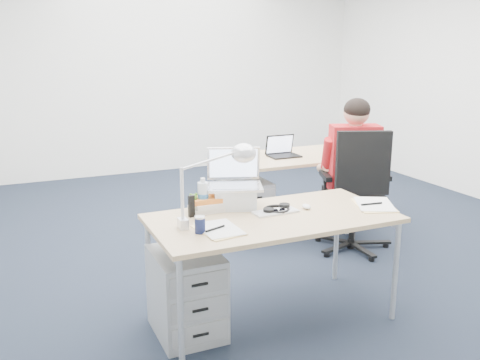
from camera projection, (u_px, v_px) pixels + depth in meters
name	position (u px, v px, depth m)	size (l,w,h in m)	color
floor	(277.00, 249.00, 4.90)	(7.00, 7.00, 0.00)	#19212D
room	(281.00, 57.00, 4.47)	(6.02, 7.02, 2.80)	white
desk_near	(273.00, 223.00, 3.51)	(1.60, 0.80, 0.73)	tan
desk_far	(295.00, 160.00, 5.41)	(1.60, 0.80, 0.73)	tan
office_chair	(353.00, 216.00, 4.81)	(0.91, 0.91, 1.12)	black
seated_person	(349.00, 172.00, 4.90)	(0.60, 0.82, 1.36)	red
drawer_pedestal_near	(186.00, 293.00, 3.42)	(0.40, 0.50, 0.55)	#A2A5A7
drawer_pedestal_far	(245.00, 208.00, 5.19)	(0.40, 0.50, 0.55)	#A2A5A7
silver_laptop	(235.00, 179.00, 3.64)	(0.37, 0.29, 0.39)	silver
wireless_keyboard	(275.00, 212.00, 3.56)	(0.30, 0.12, 0.02)	white
computer_mouse	(306.00, 207.00, 3.65)	(0.05, 0.09, 0.03)	white
headphones	(277.00, 208.00, 3.59)	(0.23, 0.18, 0.04)	black
can_koozie	(200.00, 225.00, 3.17)	(0.06, 0.06, 0.10)	#151D43
water_bottle	(203.00, 195.00, 3.55)	(0.07, 0.07, 0.23)	silver
bear_figurine	(194.00, 203.00, 3.54)	(0.07, 0.06, 0.14)	#30701D
book_stack	(206.00, 204.00, 3.59)	(0.21, 0.16, 0.10)	silver
cordless_phone	(192.00, 206.00, 3.46)	(0.04, 0.02, 0.15)	black
papers_left	(218.00, 230.00, 3.22)	(0.22, 0.32, 0.01)	#FFE093
papers_right	(374.00, 205.00, 3.71)	(0.24, 0.34, 0.01)	#FFE093
sunglasses	(279.00, 212.00, 3.55)	(0.10, 0.05, 0.02)	black
desk_lamp	(206.00, 185.00, 3.26)	(0.46, 0.17, 0.52)	silver
dark_laptop	(284.00, 146.00, 5.30)	(0.30, 0.29, 0.22)	black
far_cup	(349.00, 145.00, 5.70)	(0.06, 0.06, 0.09)	white
far_papers	(227.00, 159.00, 5.21)	(0.23, 0.33, 0.01)	white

